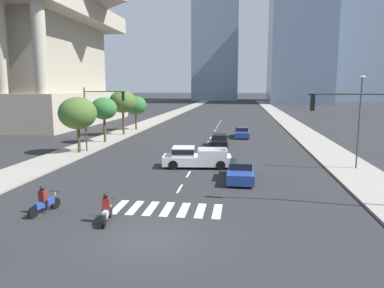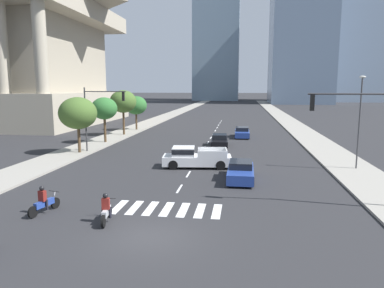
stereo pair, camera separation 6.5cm
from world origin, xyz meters
name	(u,v)px [view 1 (the left image)]	position (x,y,z in m)	size (l,w,h in m)	color
ground_plane	(150,237)	(0.00, 0.00, 0.00)	(800.00, 800.00, 0.00)	#28282B
sidewalk_east	(314,141)	(12.69, 30.00, 0.07)	(4.00, 260.00, 0.15)	gray
sidewalk_west	(112,137)	(-12.69, 30.00, 0.07)	(4.00, 260.00, 0.15)	gray
crosswalk_near	(167,209)	(0.00, 3.72, 0.00)	(5.85, 2.34, 0.01)	silver
lane_divider_center	(211,138)	(0.00, 31.72, 0.00)	(0.14, 50.00, 0.01)	silver
motorcycle_lead	(44,202)	(-6.22, 2.25, 0.58)	(0.84, 2.14, 1.49)	black
motorcycle_third	(107,211)	(-2.53, 1.47, 0.58)	(0.70, 2.06, 1.49)	black
pickup_truck	(194,157)	(0.08, 14.18, 0.81)	(5.73, 2.65, 1.67)	silver
sedan_blue_0	(242,133)	(4.01, 32.88, 0.61)	(1.90, 4.80, 1.32)	navy
sedan_black_1	(219,140)	(1.49, 25.59, 0.58)	(2.02, 4.76, 1.26)	black
sedan_blue_2	(241,171)	(3.92, 10.56, 0.62)	(1.87, 4.75, 1.33)	navy
traffic_signal_near	(362,125)	(10.22, 5.52, 4.52)	(4.70, 0.28, 6.41)	#333335
traffic_signal_far	(99,108)	(-9.99, 19.52, 4.46)	(4.50, 0.28, 6.34)	#333335
street_lamp_east	(360,115)	(12.99, 14.89, 4.36)	(0.50, 0.24, 7.23)	#3F3F42
street_tree_nearest	(78,113)	(-11.89, 18.68, 4.00)	(3.66, 3.66, 5.41)	#4C3823
street_tree_second	(104,109)	(-11.89, 25.56, 4.05)	(3.00, 3.00, 5.20)	#4C3823
street_tree_third	(123,102)	(-11.89, 32.39, 4.58)	(3.54, 3.54, 5.96)	#4C3823
street_tree_fourth	(136,105)	(-11.89, 38.34, 3.79)	(3.25, 3.25, 5.04)	#4C3823
war_memorial	(8,23)	(-37.61, 47.25, 17.73)	(32.93, 32.93, 34.48)	#A89E89
office_tower_left_skyline	(217,0)	(-8.92, 170.88, 48.79)	(21.83, 25.95, 106.69)	#7A93A8
office_tower_center_skyline	(302,9)	(26.44, 137.00, 36.56)	(23.25, 24.96, 80.25)	slate
office_tower_right_skyline	(352,17)	(52.53, 162.31, 37.72)	(27.26, 27.04, 86.83)	#8C9EB2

